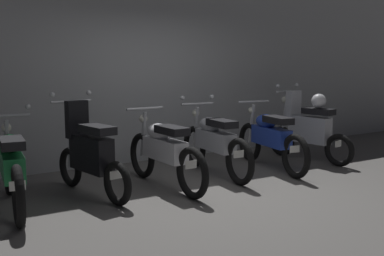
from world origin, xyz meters
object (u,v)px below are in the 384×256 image
motorbike_slot_4 (270,138)px  motorbike_slot_2 (164,151)px  motorbike_slot_0 (12,166)px  motorbike_slot_3 (214,142)px  motorbike_slot_5 (308,127)px  motorbike_slot_1 (90,154)px

motorbike_slot_4 → motorbike_slot_2: bearing=-177.8°
motorbike_slot_0 → motorbike_slot_3: (2.87, 0.12, 0.00)m
motorbike_slot_2 → motorbike_slot_5: (2.87, 0.20, 0.08)m
motorbike_slot_3 → motorbike_slot_5: motorbike_slot_5 is taller
motorbike_slot_3 → motorbike_slot_4: motorbike_slot_3 is taller
motorbike_slot_0 → motorbike_slot_3: bearing=2.4°
motorbike_slot_3 → motorbike_slot_1: bearing=-178.6°
motorbike_slot_0 → motorbike_slot_3: size_ratio=1.00×
motorbike_slot_0 → motorbike_slot_3: same height
motorbike_slot_5 → motorbike_slot_3: bearing=179.5°
motorbike_slot_4 → motorbike_slot_0: bearing=179.7°
motorbike_slot_5 → motorbike_slot_1: bearing=-179.5°
motorbike_slot_1 → motorbike_slot_5: size_ratio=1.00×
motorbike_slot_0 → motorbike_slot_5: motorbike_slot_5 is taller
motorbike_slot_3 → motorbike_slot_4: 0.97m
motorbike_slot_4 → motorbike_slot_5: 0.96m
motorbike_slot_1 → motorbike_slot_5: (3.84, 0.03, 0.04)m
motorbike_slot_3 → motorbike_slot_4: size_ratio=1.01×
motorbike_slot_0 → motorbike_slot_1: motorbike_slot_1 is taller
motorbike_slot_3 → motorbike_slot_2: bearing=-167.5°
motorbike_slot_0 → motorbike_slot_4: 3.83m
motorbike_slot_1 → motorbike_slot_4: motorbike_slot_1 is taller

